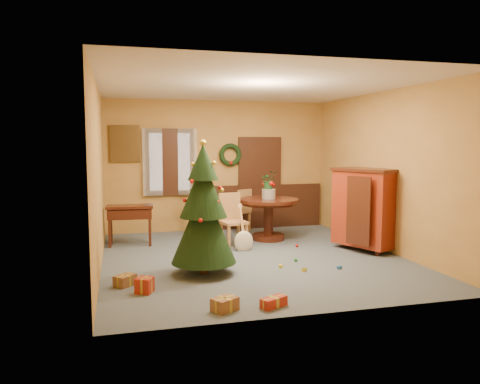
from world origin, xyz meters
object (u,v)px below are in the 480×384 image
object	(u,v)px
sideboard	(365,207)
writing_desk	(130,215)
christmas_tree	(203,211)
dining_table	(269,211)
chair_near	(232,218)

from	to	relation	value
sideboard	writing_desk	bearing A→B (deg)	160.23
christmas_tree	sideboard	xyz separation A→B (m)	(3.14, 0.81, -0.15)
christmas_tree	sideboard	bearing A→B (deg)	14.46
dining_table	chair_near	distance (m)	0.95
christmas_tree	sideboard	world-z (taller)	christmas_tree
christmas_tree	chair_near	bearing A→B (deg)	63.66
dining_table	writing_desk	bearing A→B (deg)	176.29
sideboard	chair_near	bearing A→B (deg)	157.94
chair_near	sideboard	bearing A→B (deg)	-22.06
christmas_tree	dining_table	bearing A→B (deg)	51.07
writing_desk	sideboard	bearing A→B (deg)	-19.77
chair_near	sideboard	distance (m)	2.47
dining_table	chair_near	world-z (taller)	chair_near
dining_table	sideboard	xyz separation A→B (m)	(1.42, -1.32, 0.22)
chair_near	christmas_tree	xyz separation A→B (m)	(-0.86, -1.73, 0.41)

